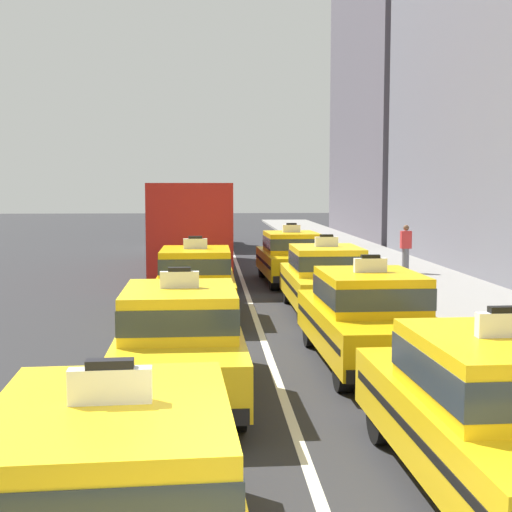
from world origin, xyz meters
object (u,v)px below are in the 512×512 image
box_truck_left_fifth (201,212)px  taxi_right_third (325,278)px  pedestrian_mid_block (406,248)px  taxi_right_fourth (291,256)px  taxi_left_third (196,281)px  taxi_left_nearest (114,507)px  taxi_left_second (180,340)px  taxi_right_second (368,316)px  taxi_right_nearest (497,412)px  bus_left_fourth (193,222)px

box_truck_left_fifth → taxi_right_third: (3.28, -19.93, -0.90)m
pedestrian_mid_block → taxi_right_fourth: bearing=-161.5°
taxi_left_third → taxi_right_fourth: 6.55m
pedestrian_mid_block → taxi_left_nearest: bearing=-111.2°
taxi_left_second → taxi_right_second: (3.17, 1.69, 0.00)m
taxi_left_nearest → pedestrian_mid_block: taxi_left_nearest is taller
taxi_right_fourth → box_truck_left_fifth: bearing=101.9°
taxi_left_nearest → taxi_right_nearest: size_ratio=1.01×
taxi_right_nearest → taxi_left_second: bearing=132.7°
taxi_left_second → taxi_right_nearest: size_ratio=1.00×
taxi_right_fourth → taxi_left_third: bearing=-116.7°
bus_left_fourth → pedestrian_mid_block: bearing=-14.5°
taxi_left_third → taxi_right_second: bearing=-57.3°
box_truck_left_fifth → taxi_right_fourth: 14.81m
taxi_left_third → taxi_right_fourth: (2.95, 5.86, 0.00)m
taxi_left_second → box_truck_left_fifth: box_truck_left_fifth is taller
taxi_left_nearest → taxi_right_third: size_ratio=1.02×
taxi_right_third → taxi_left_nearest: bearing=-105.9°
taxi_left_nearest → pedestrian_mid_block: 20.58m
taxi_right_third → taxi_right_fourth: size_ratio=0.99×
box_truck_left_fifth → taxi_right_nearest: 30.56m
taxi_left_third → box_truck_left_fifth: box_truck_left_fifth is taller
taxi_left_second → pedestrian_mid_block: 15.49m
taxi_left_nearest → taxi_right_fourth: bearing=79.5°
taxi_right_fourth → taxi_left_second: bearing=-103.9°
pedestrian_mid_block → box_truck_left_fifth: bearing=118.8°
taxi_left_nearest → taxi_right_second: same height
taxi_right_third → taxi_left_second: bearing=-115.5°
taxi_left_third → taxi_right_third: same height
taxi_left_third → pedestrian_mid_block: size_ratio=2.76×
taxi_left_third → taxi_right_nearest: size_ratio=0.99×
box_truck_left_fifth → taxi_right_second: box_truck_left_fifth is taller
taxi_left_nearest → bus_left_fourth: 21.11m
bus_left_fourth → taxi_right_nearest: (3.48, -19.20, -0.94)m
taxi_right_fourth → bus_left_fourth: bearing=134.4°
box_truck_left_fifth → taxi_right_fourth: size_ratio=1.53×
taxi_left_nearest → taxi_left_third: bearing=88.4°
taxi_left_nearest → taxi_right_nearest: bearing=28.2°
taxi_left_nearest → taxi_left_second: same height
bus_left_fourth → taxi_right_fourth: 4.71m
taxi_left_nearest → taxi_right_fourth: size_ratio=1.00×
taxi_left_nearest → bus_left_fourth: bus_left_fourth is taller
taxi_right_nearest → box_truck_left_fifth: bearing=96.2°
taxi_left_nearest → pedestrian_mid_block: bearing=68.8°
taxi_left_nearest → bus_left_fourth: size_ratio=0.41×
taxi_left_second → taxi_right_third: same height
taxi_left_second → taxi_right_fourth: 12.70m
taxi_left_third → pedestrian_mid_block: (7.10, 7.25, 0.11)m
taxi_left_second → taxi_right_third: size_ratio=1.01×
taxi_right_fourth → pedestrian_mid_block: (4.15, 1.39, 0.11)m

